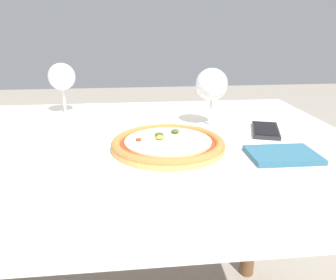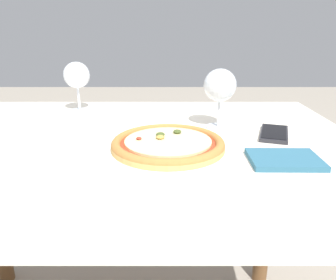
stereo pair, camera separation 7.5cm
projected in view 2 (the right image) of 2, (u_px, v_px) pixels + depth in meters
The scene contains 6 objects.
dining_table at pixel (112, 175), 0.87m from camera, with size 1.30×0.91×0.75m.
pizza_plate at pixel (168, 145), 0.76m from camera, with size 0.30×0.30×0.04m.
wine_glass_far_left at pixel (77, 76), 1.09m from camera, with size 0.09×0.09×0.17m.
wine_glass_far_right at pixel (220, 86), 0.91m from camera, with size 0.09×0.09×0.17m.
cell_phone at pixel (274, 133), 0.88m from camera, with size 0.11×0.16×0.01m.
napkin_folded at pixel (284, 159), 0.71m from camera, with size 0.15×0.11×0.01m.
Camera 2 is at (0.15, -0.79, 1.03)m, focal length 35.00 mm.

